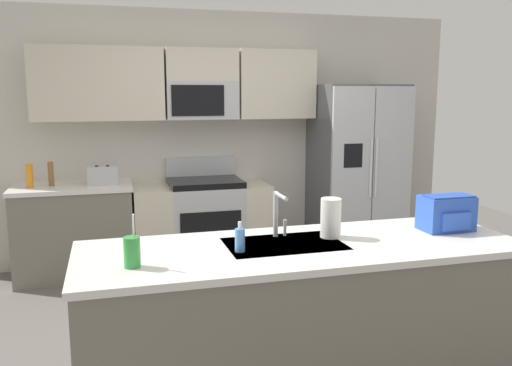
{
  "coord_description": "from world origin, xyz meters",
  "views": [
    {
      "loc": [
        -1.16,
        -3.5,
        1.77
      ],
      "look_at": [
        -0.03,
        0.6,
        1.05
      ],
      "focal_mm": 37.64,
      "sensor_mm": 36.0,
      "label": 1
    }
  ],
  "objects_px": {
    "bottle_orange": "(30,176)",
    "backpack": "(447,212)",
    "drink_cup_green": "(132,252)",
    "refrigerator": "(357,172)",
    "paper_towel_roll": "(331,218)",
    "pepper_mill": "(51,174)",
    "range_oven": "(202,223)",
    "soap_dispenser": "(240,240)",
    "toaster": "(103,175)",
    "sink_faucet": "(278,210)"
  },
  "relations": [
    {
      "from": "bottle_orange",
      "to": "backpack",
      "type": "height_order",
      "value": "backpack"
    },
    {
      "from": "bottle_orange",
      "to": "drink_cup_green",
      "type": "distance_m",
      "value": 2.71
    },
    {
      "from": "bottle_orange",
      "to": "refrigerator",
      "type": "bearing_deg",
      "value": -0.54
    },
    {
      "from": "bottle_orange",
      "to": "paper_towel_roll",
      "type": "height_order",
      "value": "paper_towel_roll"
    },
    {
      "from": "pepper_mill",
      "to": "paper_towel_roll",
      "type": "relative_size",
      "value": 0.95
    },
    {
      "from": "drink_cup_green",
      "to": "paper_towel_roll",
      "type": "relative_size",
      "value": 1.15
    },
    {
      "from": "range_oven",
      "to": "pepper_mill",
      "type": "distance_m",
      "value": 1.53
    },
    {
      "from": "range_oven",
      "to": "soap_dispenser",
      "type": "bearing_deg",
      "value": -94.84
    },
    {
      "from": "drink_cup_green",
      "to": "paper_towel_roll",
      "type": "distance_m",
      "value": 1.22
    },
    {
      "from": "soap_dispenser",
      "to": "range_oven",
      "type": "bearing_deg",
      "value": 85.16
    },
    {
      "from": "paper_towel_roll",
      "to": "backpack",
      "type": "height_order",
      "value": "paper_towel_roll"
    },
    {
      "from": "toaster",
      "to": "pepper_mill",
      "type": "relative_size",
      "value": 1.23
    },
    {
      "from": "sink_faucet",
      "to": "drink_cup_green",
      "type": "height_order",
      "value": "sink_faucet"
    },
    {
      "from": "sink_faucet",
      "to": "refrigerator",
      "type": "bearing_deg",
      "value": 54.14
    },
    {
      "from": "drink_cup_green",
      "to": "soap_dispenser",
      "type": "xyz_separation_m",
      "value": [
        0.59,
        0.12,
        -0.01
      ]
    },
    {
      "from": "toaster",
      "to": "drink_cup_green",
      "type": "distance_m",
      "value": 2.58
    },
    {
      "from": "pepper_mill",
      "to": "sink_faucet",
      "type": "distance_m",
      "value": 2.74
    },
    {
      "from": "toaster",
      "to": "sink_faucet",
      "type": "distance_m",
      "value": 2.47
    },
    {
      "from": "bottle_orange",
      "to": "soap_dispenser",
      "type": "bearing_deg",
      "value": -60.68
    },
    {
      "from": "refrigerator",
      "to": "soap_dispenser",
      "type": "height_order",
      "value": "refrigerator"
    },
    {
      "from": "range_oven",
      "to": "sink_faucet",
      "type": "bearing_deg",
      "value": -88.01
    },
    {
      "from": "refrigerator",
      "to": "paper_towel_roll",
      "type": "xyz_separation_m",
      "value": [
        -1.29,
        -2.3,
        0.09
      ]
    },
    {
      "from": "refrigerator",
      "to": "sink_faucet",
      "type": "height_order",
      "value": "refrigerator"
    },
    {
      "from": "range_oven",
      "to": "drink_cup_green",
      "type": "bearing_deg",
      "value": -106.9
    },
    {
      "from": "soap_dispenser",
      "to": "paper_towel_roll",
      "type": "distance_m",
      "value": 0.62
    },
    {
      "from": "sink_faucet",
      "to": "pepper_mill",
      "type": "bearing_deg",
      "value": 123.27
    },
    {
      "from": "bottle_orange",
      "to": "paper_towel_roll",
      "type": "distance_m",
      "value": 3.06
    },
    {
      "from": "backpack",
      "to": "paper_towel_roll",
      "type": "bearing_deg",
      "value": 176.9
    },
    {
      "from": "sink_faucet",
      "to": "soap_dispenser",
      "type": "bearing_deg",
      "value": -142.42
    },
    {
      "from": "drink_cup_green",
      "to": "range_oven",
      "type": "bearing_deg",
      "value": 73.1
    },
    {
      "from": "sink_faucet",
      "to": "paper_towel_roll",
      "type": "bearing_deg",
      "value": -14.45
    },
    {
      "from": "pepper_mill",
      "to": "backpack",
      "type": "distance_m",
      "value": 3.54
    },
    {
      "from": "sink_faucet",
      "to": "range_oven",
      "type": "bearing_deg",
      "value": 91.99
    },
    {
      "from": "range_oven",
      "to": "sink_faucet",
      "type": "relative_size",
      "value": 4.82
    },
    {
      "from": "range_oven",
      "to": "pepper_mill",
      "type": "relative_size",
      "value": 5.97
    },
    {
      "from": "refrigerator",
      "to": "sink_faucet",
      "type": "relative_size",
      "value": 6.56
    },
    {
      "from": "refrigerator",
      "to": "backpack",
      "type": "xyz_separation_m",
      "value": [
        -0.51,
        -2.34,
        0.09
      ]
    },
    {
      "from": "sink_faucet",
      "to": "paper_towel_roll",
      "type": "distance_m",
      "value": 0.32
    },
    {
      "from": "sink_faucet",
      "to": "bottle_orange",
      "type": "bearing_deg",
      "value": 126.8
    },
    {
      "from": "range_oven",
      "to": "refrigerator",
      "type": "bearing_deg",
      "value": -2.45
    },
    {
      "from": "range_oven",
      "to": "bottle_orange",
      "type": "height_order",
      "value": "bottle_orange"
    },
    {
      "from": "refrigerator",
      "to": "paper_towel_roll",
      "type": "bearing_deg",
      "value": -119.37
    },
    {
      "from": "range_oven",
      "to": "refrigerator",
      "type": "height_order",
      "value": "refrigerator"
    },
    {
      "from": "soap_dispenser",
      "to": "paper_towel_roll",
      "type": "height_order",
      "value": "paper_towel_roll"
    },
    {
      "from": "refrigerator",
      "to": "backpack",
      "type": "distance_m",
      "value": 2.4
    },
    {
      "from": "bottle_orange",
      "to": "soap_dispenser",
      "type": "height_order",
      "value": "bottle_orange"
    },
    {
      "from": "drink_cup_green",
      "to": "backpack",
      "type": "distance_m",
      "value": 1.98
    },
    {
      "from": "toaster",
      "to": "bottle_orange",
      "type": "height_order",
      "value": "bottle_orange"
    },
    {
      "from": "refrigerator",
      "to": "paper_towel_roll",
      "type": "height_order",
      "value": "refrigerator"
    },
    {
      "from": "backpack",
      "to": "drink_cup_green",
      "type": "bearing_deg",
      "value": -173.65
    }
  ]
}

